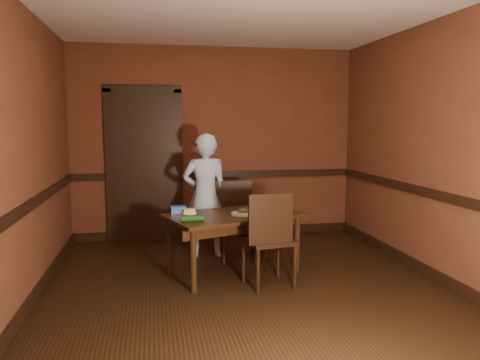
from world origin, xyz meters
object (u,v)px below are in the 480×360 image
object	(u,v)px
sauce_jar	(257,211)
food_tub	(178,209)
person	(205,195)
dining_table	(234,244)
sandwich_plate	(244,213)
cheese_saucer	(189,212)
chair_far	(239,221)
chair_near	(269,238)

from	to	relation	value
sauce_jar	food_tub	xyz separation A→B (m)	(-0.83, 0.27, -0.00)
person	dining_table	bearing A→B (deg)	108.75
sandwich_plate	sauce_jar	size ratio (longest dim) A/B	3.45
dining_table	cheese_saucer	size ratio (longest dim) A/B	8.62
dining_table	sandwich_plate	world-z (taller)	sandwich_plate
sandwich_plate	food_tub	distance (m)	0.73
dining_table	chair_far	world-z (taller)	chair_far
chair_far	sauce_jar	world-z (taller)	chair_far
dining_table	food_tub	size ratio (longest dim) A/B	7.73
sauce_jar	food_tub	world-z (taller)	sauce_jar
chair_near	food_tub	size ratio (longest dim) A/B	5.33
person	cheese_saucer	size ratio (longest dim) A/B	9.26
sandwich_plate	food_tub	size ratio (longest dim) A/B	1.51
chair_near	cheese_saucer	size ratio (longest dim) A/B	5.95
sandwich_plate	food_tub	bearing A→B (deg)	161.26
dining_table	chair_far	bearing A→B (deg)	53.75
food_tub	sauce_jar	bearing A→B (deg)	-23.58
cheese_saucer	food_tub	world-z (taller)	food_tub
person	sauce_jar	world-z (taller)	person
chair_far	dining_table	bearing A→B (deg)	-100.33
chair_far	cheese_saucer	xyz separation A→B (m)	(-0.62, -0.39, 0.21)
dining_table	person	bearing A→B (deg)	87.73
food_tub	chair_near	bearing A→B (deg)	-41.43
dining_table	chair_far	xyz separation A→B (m)	(0.15, 0.50, 0.14)
chair_far	sauce_jar	xyz separation A→B (m)	(0.10, -0.59, 0.23)
chair_near	food_tub	distance (m)	1.09
sandwich_plate	cheese_saucer	size ratio (longest dim) A/B	1.68
dining_table	sauce_jar	size ratio (longest dim) A/B	17.69
dining_table	chair_far	size ratio (longest dim) A/B	1.51
sandwich_plate	dining_table	bearing A→B (deg)	151.90
dining_table	food_tub	world-z (taller)	food_tub
chair_far	chair_near	xyz separation A→B (m)	(0.13, -0.94, 0.02)
dining_table	person	xyz separation A→B (m)	(-0.23, 0.72, 0.43)
chair_far	food_tub	distance (m)	0.83
cheese_saucer	food_tub	xyz separation A→B (m)	(-0.12, 0.07, 0.02)
dining_table	food_tub	bearing A→B (deg)	143.43
chair_far	chair_near	distance (m)	0.95
sandwich_plate	sauce_jar	xyz separation A→B (m)	(0.14, -0.04, 0.02)
chair_far	sandwich_plate	world-z (taller)	chair_far
chair_far	sandwich_plate	distance (m)	0.59
sandwich_plate	chair_near	bearing A→B (deg)	-65.18
dining_table	sandwich_plate	bearing A→B (deg)	-47.67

